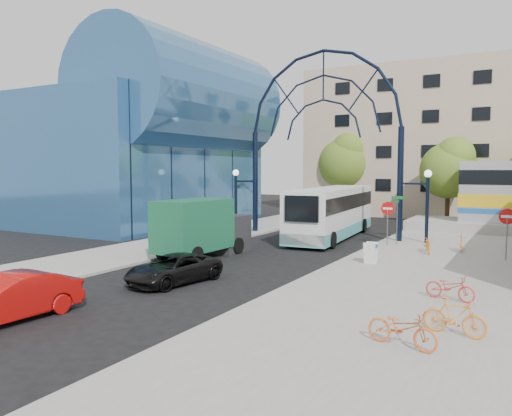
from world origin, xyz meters
The scene contains 21 objects.
ground centered at (0.00, 0.00, 0.00)m, with size 120.00×120.00×0.00m, color black.
sidewalk_east centered at (8.00, 4.00, 0.06)m, with size 8.00×56.00×0.12m, color gray.
plaza_west centered at (-6.50, 6.00, 0.06)m, with size 5.00×50.00×0.12m, color gray.
gateway_arch centered at (0.00, 14.00, 8.56)m, with size 13.64×0.44×12.10m.
stop_sign centered at (4.80, 12.00, 1.99)m, with size 0.80×0.07×2.50m.
do_not_enter_sign centered at (11.00, 10.00, 1.98)m, with size 0.76×0.07×2.48m.
street_name_sign centered at (5.20, 12.60, 2.13)m, with size 0.70×0.70×2.80m.
sandwich_board centered at (5.60, 5.98, 0.74)m, with size 0.55×0.61×0.99m.
transit_hall centered at (-15.30, 15.00, 6.70)m, with size 16.50×18.00×14.50m.
apartment_block centered at (2.00, 34.97, 7.00)m, with size 20.00×12.10×14.00m.
tree_north_a centered at (6.12, 25.93, 4.61)m, with size 4.48×4.48×7.00m.
tree_north_b centered at (-3.88, 29.93, 5.27)m, with size 5.12×5.12×8.00m.
city_bus centered at (0.66, 14.11, 1.70)m, with size 3.54×11.98×3.25m.
green_truck centered at (-2.62, 4.29, 1.48)m, with size 2.49×5.95×2.96m.
black_suv centered at (-0.17, -1.15, 0.57)m, with size 1.89×4.09×1.14m, color black.
red_sedan centered at (-1.31, -7.37, 0.69)m, with size 1.46×4.20×1.38m, color #AD0D0A.
bike_near_a centered at (7.35, 10.38, 0.55)m, with size 0.57×1.64×0.86m, color orange.
bike_near_b centered at (8.81, 11.64, 0.56)m, with size 0.42×1.48×0.89m, color orange.
bike_far_a centered at (9.74, 1.00, 0.56)m, with size 0.58×1.66×0.87m, color red.
bike_far_b centered at (10.38, -2.68, 0.62)m, with size 0.47×1.65×0.99m, color orange.
bike_far_c centered at (9.37, -4.23, 0.60)m, with size 0.64×1.82×0.96m, color #D4612A.
Camera 1 is at (12.08, -16.41, 4.50)m, focal length 35.00 mm.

